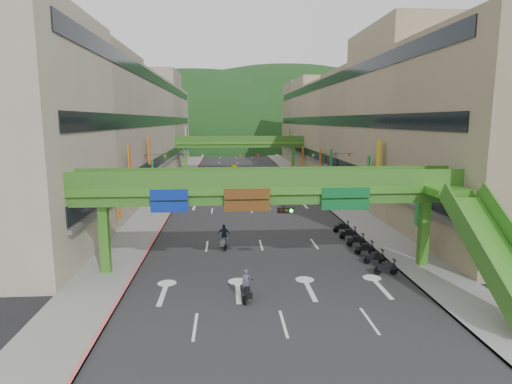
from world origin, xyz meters
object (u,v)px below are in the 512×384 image
Objects in this scene: overpass_near at (283,198)px; scooter_rider_mid at (285,190)px; pedestrian_red at (425,247)px; scooter_rider_near at (246,287)px; car_yellow at (234,167)px; car_silver at (208,192)px.

scooter_rider_mid is (3.98, 27.79, -4.05)m from overpass_near.
pedestrian_red is (7.29, -25.17, -0.37)m from scooter_rider_mid.
scooter_rider_mid reaches higher than scooter_rider_near.
car_yellow is 59.14m from pedestrian_red.
scooter_rider_mid reaches higher than car_yellow.
pedestrian_red is at bearing -61.64° from car_silver.
scooter_rider_mid is at bearing -14.77° from car_silver.
pedestrian_red is at bearing 13.08° from overpass_near.
overpass_near is 12.67× the size of scooter_rider_mid.
car_silver is at bearing 102.02° from overpass_near.
car_yellow is (-6.12, 32.42, -0.50)m from scooter_rider_mid.
pedestrian_red is at bearing -73.85° from scooter_rider_mid.
pedestrian_red reaches higher than car_yellow.
overpass_near is 30.61m from car_silver.
overpass_near is at bearing -82.68° from car_silver.
scooter_rider_mid is 33.00m from car_yellow.
car_silver is at bearing -99.75° from car_yellow.
pedestrian_red is (17.57, -27.00, 0.02)m from car_silver.
car_silver is (-6.31, 29.62, -4.45)m from overpass_near.
scooter_rider_near is 0.41× the size of car_silver.
car_silver is 32.22m from pedestrian_red.
overpass_near is 6.74m from scooter_rider_near.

